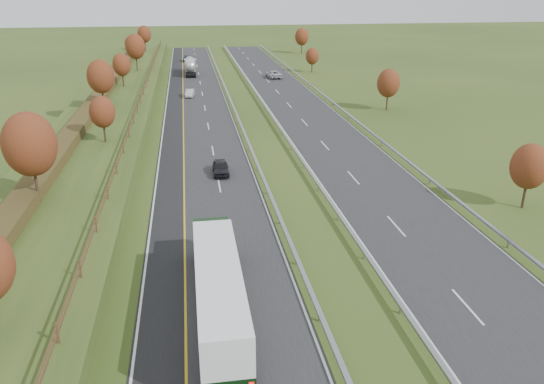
{
  "coord_description": "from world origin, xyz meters",
  "views": [
    {
      "loc": [
        -1.31,
        -15.03,
        18.92
      ],
      "look_at": [
        5.34,
        26.89,
        2.2
      ],
      "focal_mm": 35.0,
      "sensor_mm": 36.0,
      "label": 1
    }
  ],
  "objects_px": {
    "box_lorry": "(218,285)",
    "car_dark_near": "(221,168)",
    "road_tanker": "(190,66)",
    "car_silver_mid": "(190,93)",
    "car_oncoming": "(273,74)",
    "car_small_far": "(187,59)"
  },
  "relations": [
    {
      "from": "car_silver_mid",
      "to": "road_tanker",
      "type": "bearing_deg",
      "value": 96.21
    },
    {
      "from": "car_dark_near",
      "to": "car_silver_mid",
      "type": "xyz_separation_m",
      "value": [
        -2.66,
        42.41,
        -0.05
      ]
    },
    {
      "from": "car_oncoming",
      "to": "road_tanker",
      "type": "bearing_deg",
      "value": -29.33
    },
    {
      "from": "box_lorry",
      "to": "car_dark_near",
      "type": "height_order",
      "value": "box_lorry"
    },
    {
      "from": "car_silver_mid",
      "to": "car_dark_near",
      "type": "bearing_deg",
      "value": -79.09
    },
    {
      "from": "car_small_far",
      "to": "car_oncoming",
      "type": "xyz_separation_m",
      "value": [
        18.17,
        -28.98,
        0.11
      ]
    },
    {
      "from": "car_small_far",
      "to": "car_oncoming",
      "type": "height_order",
      "value": "car_oncoming"
    },
    {
      "from": "car_oncoming",
      "to": "car_small_far",
      "type": "bearing_deg",
      "value": -62.69
    },
    {
      "from": "box_lorry",
      "to": "car_oncoming",
      "type": "relative_size",
      "value": 2.89
    },
    {
      "from": "car_dark_near",
      "to": "car_oncoming",
      "type": "distance_m",
      "value": 62.15
    },
    {
      "from": "road_tanker",
      "to": "car_silver_mid",
      "type": "xyz_separation_m",
      "value": [
        -0.5,
        -25.82,
        -1.17
      ]
    },
    {
      "from": "box_lorry",
      "to": "car_dark_near",
      "type": "xyz_separation_m",
      "value": [
        1.87,
        26.18,
        -1.58
      ]
    },
    {
      "from": "road_tanker",
      "to": "car_dark_near",
      "type": "relative_size",
      "value": 2.71
    },
    {
      "from": "box_lorry",
      "to": "road_tanker",
      "type": "bearing_deg",
      "value": 90.17
    },
    {
      "from": "box_lorry",
      "to": "car_small_far",
      "type": "distance_m",
      "value": 115.39
    },
    {
      "from": "box_lorry",
      "to": "car_oncoming",
      "type": "height_order",
      "value": "box_lorry"
    },
    {
      "from": "car_small_far",
      "to": "car_silver_mid",
      "type": "bearing_deg",
      "value": -89.91
    },
    {
      "from": "car_silver_mid",
      "to": "car_small_far",
      "type": "bearing_deg",
      "value": 97.46
    },
    {
      "from": "car_silver_mid",
      "to": "car_small_far",
      "type": "xyz_separation_m",
      "value": [
        -0.11,
        46.78,
        0.02
      ]
    },
    {
      "from": "car_dark_near",
      "to": "car_small_far",
      "type": "bearing_deg",
      "value": 92.27
    },
    {
      "from": "car_dark_near",
      "to": "car_oncoming",
      "type": "xyz_separation_m",
      "value": [
        15.4,
        60.21,
        0.08
      ]
    },
    {
      "from": "car_dark_near",
      "to": "car_small_far",
      "type": "relative_size",
      "value": 0.89
    }
  ]
}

